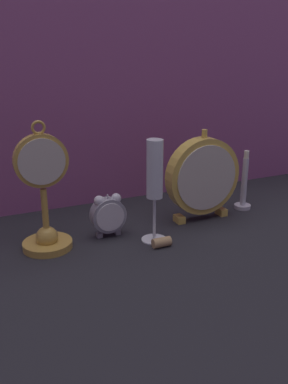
{
  "coord_description": "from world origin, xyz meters",
  "views": [
    {
      "loc": [
        -0.39,
        -0.79,
        0.42
      ],
      "look_at": [
        0.0,
        0.08,
        0.1
      ],
      "focal_mm": 40.0,
      "sensor_mm": 36.0,
      "label": 1
    }
  ],
  "objects": [
    {
      "name": "alarm_clock_twin_bell",
      "position": [
        -0.09,
        0.09,
        0.06
      ],
      "size": [
        0.08,
        0.03,
        0.1
      ],
      "color": "gray",
      "rests_on": "ground_plane"
    },
    {
      "name": "brass_candlestick",
      "position": [
        0.31,
        0.11,
        0.06
      ],
      "size": [
        0.05,
        0.05,
        0.16
      ],
      "color": "silver",
      "rests_on": "ground_plane"
    },
    {
      "name": "wine_cork",
      "position": [
        -0.0,
        -0.02,
        0.01
      ],
      "size": [
        0.04,
        0.02,
        0.02
      ],
      "primitive_type": "cylinder",
      "rotation": [
        0.0,
        1.57,
        0.0
      ],
      "color": "tan",
      "rests_on": "ground_plane"
    },
    {
      "name": "fabric_backdrop_drape",
      "position": [
        0.0,
        0.33,
        0.32
      ],
      "size": [
        1.76,
        0.01,
        0.64
      ],
      "primitive_type": "cube",
      "color": "#8E4C7F",
      "rests_on": "ground_plane"
    },
    {
      "name": "mantel_clock_silver",
      "position": [
        0.17,
        0.09,
        0.11
      ],
      "size": [
        0.2,
        0.04,
        0.23
      ],
      "color": "gold",
      "rests_on": "ground_plane"
    },
    {
      "name": "pocket_watch_on_stand",
      "position": [
        -0.23,
        0.08,
        0.1
      ],
      "size": [
        0.11,
        0.11,
        0.28
      ],
      "color": "gold",
      "rests_on": "ground_plane"
    },
    {
      "name": "ground_plane",
      "position": [
        0.0,
        0.0,
        0.0
      ],
      "size": [
        4.0,
        4.0,
        0.0
      ],
      "primitive_type": "plane",
      "color": "#232328"
    },
    {
      "name": "champagne_flute",
      "position": [
        0.0,
        0.02,
        0.15
      ],
      "size": [
        0.06,
        0.06,
        0.24
      ],
      "color": "silver",
      "rests_on": "ground_plane"
    }
  ]
}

